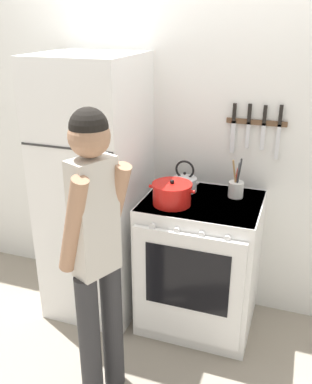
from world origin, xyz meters
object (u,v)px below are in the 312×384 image
at_px(utensil_jar, 236,188).
at_px(person, 96,248).
at_px(dutch_oven_pot, 172,194).
at_px(stove_range, 199,264).
at_px(tea_kettle, 185,182).
at_px(refrigerator, 95,191).

bearing_deg(utensil_jar, person, -120.66).
distance_m(dutch_oven_pot, person, 0.69).
relative_size(stove_range, dutch_oven_pot, 3.20).
height_order(stove_range, person, person).
relative_size(dutch_oven_pot, utensil_jar, 1.12).
bearing_deg(tea_kettle, refrigerator, -166.03).
bearing_deg(stove_range, utensil_jar, 39.72).
bearing_deg(refrigerator, dutch_oven_pot, -9.36).
bearing_deg(person, dutch_oven_pot, 8.53).
distance_m(refrigerator, utensil_jar, 0.95).
xyz_separation_m(tea_kettle, utensil_jar, (0.34, 0.01, 0.00)).
distance_m(stove_range, dutch_oven_pot, 0.56).
distance_m(refrigerator, dutch_oven_pot, 0.59).
height_order(dutch_oven_pot, person, person).
xyz_separation_m(stove_range, tea_kettle, (-0.15, 0.15, 0.51)).
height_order(tea_kettle, utensil_jar, utensil_jar).
xyz_separation_m(stove_range, person, (-0.35, -0.76, 0.46)).
relative_size(dutch_oven_pot, tea_kettle, 1.37).
relative_size(dutch_oven_pot, person, 0.18).
bearing_deg(stove_range, dutch_oven_pot, -150.46).
bearing_deg(person, refrigerator, 51.62).
distance_m(stove_range, utensil_jar, 0.57).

